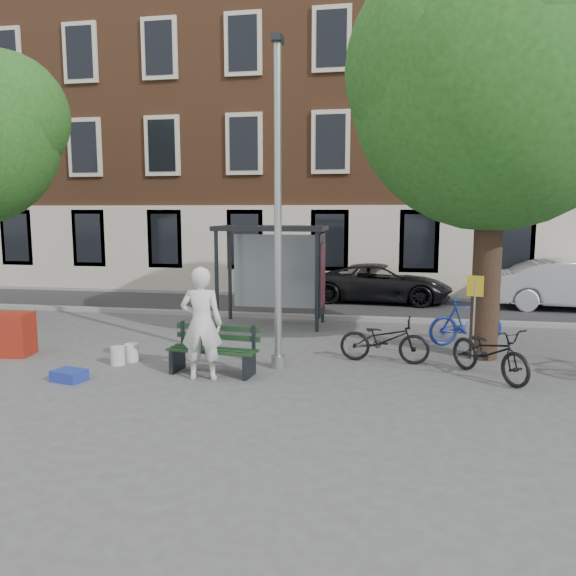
# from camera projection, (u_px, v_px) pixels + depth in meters

# --- Properties ---
(ground) EXTENTS (90.00, 90.00, 0.00)m
(ground) POSITION_uv_depth(u_px,v_px,m) (278.00, 368.00, 10.83)
(ground) COLOR #4C4C4F
(ground) RESTS_ON ground
(road) EXTENTS (40.00, 4.00, 0.01)m
(road) POSITION_uv_depth(u_px,v_px,m) (322.00, 307.00, 17.65)
(road) COLOR #28282B
(road) RESTS_ON ground
(curb_near) EXTENTS (40.00, 0.25, 0.12)m
(curb_near) POSITION_uv_depth(u_px,v_px,m) (314.00, 317.00, 15.69)
(curb_near) COLOR gray
(curb_near) RESTS_ON ground
(curb_far) EXTENTS (40.00, 0.25, 0.12)m
(curb_far) POSITION_uv_depth(u_px,v_px,m) (329.00, 296.00, 19.59)
(curb_far) COLOR gray
(curb_far) RESTS_ON ground
(building_row) EXTENTS (30.00, 8.00, 14.00)m
(building_row) POSITION_uv_depth(u_px,v_px,m) (342.00, 111.00, 22.54)
(building_row) COLOR brown
(building_row) RESTS_ON ground
(lamppost) EXTENTS (0.28, 0.35, 6.11)m
(lamppost) POSITION_uv_depth(u_px,v_px,m) (278.00, 223.00, 10.45)
(lamppost) COLOR #9EA0A3
(lamppost) RESTS_ON ground
(tree_right) EXTENTS (5.76, 5.60, 8.20)m
(tree_right) POSITION_uv_depth(u_px,v_px,m) (498.00, 73.00, 10.69)
(tree_right) COLOR black
(tree_right) RESTS_ON ground
(bus_shelter) EXTENTS (2.85, 1.45, 2.62)m
(bus_shelter) POSITION_uv_depth(u_px,v_px,m) (286.00, 253.00, 14.68)
(bus_shelter) COLOR #1E2328
(bus_shelter) RESTS_ON ground
(painter) EXTENTS (0.80, 0.59, 2.04)m
(painter) POSITION_uv_depth(u_px,v_px,m) (202.00, 323.00, 9.98)
(painter) COLOR silver
(painter) RESTS_ON ground
(bench) EXTENTS (1.73, 0.71, 0.87)m
(bench) POSITION_uv_depth(u_px,v_px,m) (214.00, 352.00, 10.43)
(bench) COLOR #1E2328
(bench) RESTS_ON ground
(bike_a) EXTENTS (1.81, 0.75, 0.93)m
(bike_a) POSITION_uv_depth(u_px,v_px,m) (384.00, 339.00, 11.17)
(bike_a) COLOR black
(bike_a) RESTS_ON ground
(bike_b) EXTENTS (1.83, 1.08, 1.06)m
(bike_b) POSITION_uv_depth(u_px,v_px,m) (466.00, 322.00, 12.62)
(bike_b) COLOR navy
(bike_b) RESTS_ON ground
(bike_c) EXTENTS (1.60, 1.86, 0.97)m
(bike_c) POSITION_uv_depth(u_px,v_px,m) (490.00, 352.00, 10.11)
(bike_c) COLOR black
(bike_c) RESTS_ON ground
(car_dark) EXTENTS (4.69, 2.41, 1.27)m
(car_dark) POSITION_uv_depth(u_px,v_px,m) (381.00, 283.00, 18.61)
(car_dark) COLOR black
(car_dark) RESTS_ON ground
(car_silver) EXTENTS (4.67, 1.81, 1.52)m
(car_silver) POSITION_uv_depth(u_px,v_px,m) (572.00, 285.00, 17.09)
(car_silver) COLOR #ACAEB4
(car_silver) RESTS_ON ground
(red_stand) EXTENTS (0.97, 0.71, 0.90)m
(red_stand) POSITION_uv_depth(u_px,v_px,m) (9.00, 334.00, 11.72)
(red_stand) COLOR maroon
(red_stand) RESTS_ON ground
(blue_crate) EXTENTS (0.63, 0.52, 0.20)m
(blue_crate) POSITION_uv_depth(u_px,v_px,m) (69.00, 375.00, 9.98)
(blue_crate) COLOR #203495
(blue_crate) RESTS_ON ground
(bucket_a) EXTENTS (0.30, 0.30, 0.36)m
(bucket_a) POSITION_uv_depth(u_px,v_px,m) (118.00, 356.00, 11.02)
(bucket_a) COLOR silver
(bucket_a) RESTS_ON ground
(bucket_b) EXTENTS (0.32, 0.32, 0.36)m
(bucket_b) POSITION_uv_depth(u_px,v_px,m) (132.00, 353.00, 11.28)
(bucket_b) COLOR silver
(bucket_b) RESTS_ON ground
(notice_sign) EXTENTS (0.30, 0.11, 1.78)m
(notice_sign) POSITION_uv_depth(u_px,v_px,m) (475.00, 302.00, 10.82)
(notice_sign) COLOR #9EA0A3
(notice_sign) RESTS_ON ground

